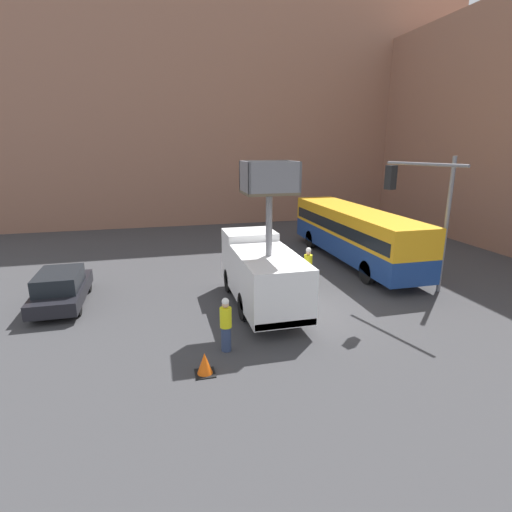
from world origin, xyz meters
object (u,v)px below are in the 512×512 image
at_px(city_bus, 354,231).
at_px(parked_car_curbside, 61,288).
at_px(utility_truck, 262,270).
at_px(traffic_light_pole, 428,204).
at_px(road_worker_directing, 308,268).
at_px(road_worker_near_truck, 226,325).
at_px(traffic_cone_near_truck, 205,364).

xyz_separation_m(city_bus, parked_car_curbside, (-14.74, -2.99, -1.04)).
xyz_separation_m(utility_truck, traffic_light_pole, (7.00, -0.59, 2.52)).
height_order(city_bus, traffic_light_pole, traffic_light_pole).
height_order(city_bus, parked_car_curbside, city_bus).
bearing_deg(road_worker_directing, city_bus, 148.07).
height_order(traffic_light_pole, road_worker_near_truck, traffic_light_pole).
bearing_deg(traffic_cone_near_truck, road_worker_directing, 47.86).
xyz_separation_m(road_worker_near_truck, parked_car_curbside, (-5.93, 5.45, -0.16)).
height_order(traffic_cone_near_truck, parked_car_curbside, parked_car_curbside).
xyz_separation_m(utility_truck, city_bus, (6.75, 5.16, 0.21)).
height_order(traffic_light_pole, road_worker_directing, traffic_light_pole).
distance_m(traffic_cone_near_truck, parked_car_curbside, 8.39).
xyz_separation_m(city_bus, road_worker_near_truck, (-8.81, -8.44, -0.89)).
height_order(road_worker_directing, traffic_cone_near_truck, road_worker_directing).
xyz_separation_m(traffic_cone_near_truck, parked_car_curbside, (-5.08, 6.67, 0.44)).
height_order(city_bus, road_worker_near_truck, city_bus).
bearing_deg(city_bus, traffic_cone_near_truck, 146.72).
relative_size(road_worker_near_truck, road_worker_directing, 0.93).
height_order(traffic_light_pole, parked_car_curbside, traffic_light_pole).
relative_size(road_worker_directing, parked_car_curbside, 0.44).
height_order(utility_truck, traffic_light_pole, traffic_light_pole).
bearing_deg(road_worker_directing, traffic_light_pole, 79.98).
bearing_deg(utility_truck, traffic_cone_near_truck, -122.92).
bearing_deg(city_bus, road_worker_near_truck, 145.50).
bearing_deg(utility_truck, traffic_light_pole, -4.79).
height_order(road_worker_near_truck, parked_car_curbside, road_worker_near_truck).
height_order(utility_truck, road_worker_near_truck, utility_truck).
xyz_separation_m(road_worker_near_truck, road_worker_directing, (4.73, 4.95, 0.08)).
bearing_deg(traffic_light_pole, traffic_cone_near_truck, -158.49).
xyz_separation_m(traffic_light_pole, road_worker_near_truck, (-9.06, -2.69, -3.20)).
distance_m(utility_truck, parked_car_curbside, 8.32).
bearing_deg(traffic_light_pole, parked_car_curbside, 169.56).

